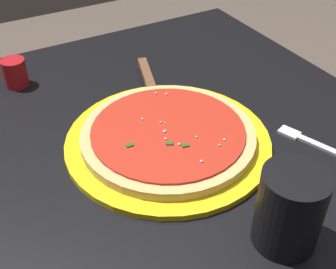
# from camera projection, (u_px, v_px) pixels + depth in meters

# --- Properties ---
(restaurant_table) EXTENTS (1.02, 0.88, 0.73)m
(restaurant_table) POSITION_uv_depth(u_px,v_px,m) (174.00, 218.00, 0.79)
(restaurant_table) COLOR black
(restaurant_table) RESTS_ON ground_plane
(serving_plate) EXTENTS (0.35, 0.35, 0.01)m
(serving_plate) POSITION_uv_depth(u_px,v_px,m) (168.00, 141.00, 0.75)
(serving_plate) COLOR yellow
(serving_plate) RESTS_ON restaurant_table
(pizza) EXTENTS (0.30, 0.30, 0.02)m
(pizza) POSITION_uv_depth(u_px,v_px,m) (168.00, 134.00, 0.74)
(pizza) COLOR #DBB26B
(pizza) RESTS_ON serving_plate
(pizza_server) EXTENTS (0.22, 0.11, 0.01)m
(pizza_server) POSITION_uv_depth(u_px,v_px,m) (151.00, 86.00, 0.87)
(pizza_server) COLOR silver
(pizza_server) RESTS_ON serving_plate
(cup_tall_drink) EXTENTS (0.09, 0.09, 0.12)m
(cup_tall_drink) POSITION_uv_depth(u_px,v_px,m) (290.00, 209.00, 0.56)
(cup_tall_drink) COLOR black
(cup_tall_drink) RESTS_ON restaurant_table
(cup_small_sauce) EXTENTS (0.05, 0.05, 0.06)m
(cup_small_sauce) POSITION_uv_depth(u_px,v_px,m) (15.00, 73.00, 0.89)
(cup_small_sauce) COLOR #B2191E
(cup_small_sauce) RESTS_ON restaurant_table
(fork) EXTENTS (0.18, 0.08, 0.00)m
(fork) POSITION_uv_depth(u_px,v_px,m) (323.00, 147.00, 0.74)
(fork) COLOR silver
(fork) RESTS_ON restaurant_table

